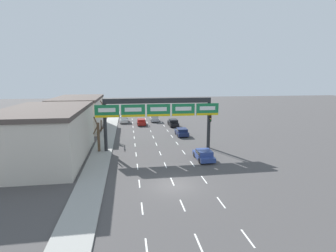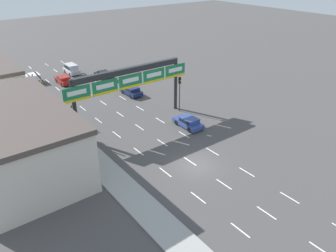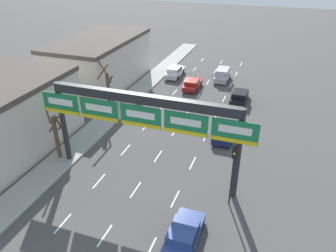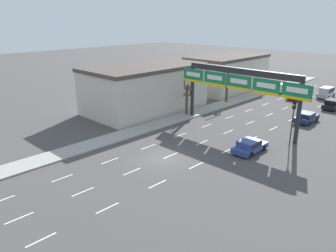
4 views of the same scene
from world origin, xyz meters
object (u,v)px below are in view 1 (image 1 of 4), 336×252
at_px(car_white, 124,119).
at_px(car_blue, 204,154).
at_px(car_navy, 182,132).
at_px(suv_silver, 154,117).
at_px(tree_bare_closest, 99,135).
at_px(car_black, 173,122).
at_px(sign_gantry, 158,109).
at_px(car_red, 141,122).
at_px(traffic_light_near_gantry, 210,125).
at_px(tree_bare_second, 104,120).

distance_m(car_white, car_blue, 31.20).
bearing_deg(car_navy, suv_silver, 101.66).
distance_m(car_blue, tree_bare_closest, 14.67).
height_order(car_white, car_black, car_white).
xyz_separation_m(car_blue, tree_bare_closest, (-13.44, 5.60, 1.80)).
relative_size(car_white, tree_bare_closest, 0.96).
bearing_deg(sign_gantry, car_red, 94.09).
distance_m(suv_silver, traffic_light_near_gantry, 26.13).
xyz_separation_m(car_black, car_blue, (-0.09, -23.35, -0.07)).
height_order(car_blue, tree_bare_closest, tree_bare_closest).
xyz_separation_m(traffic_light_near_gantry, tree_bare_second, (-15.61, 10.62, -0.54)).
xyz_separation_m(car_navy, traffic_light_near_gantry, (2.15, -9.39, 2.82)).
bearing_deg(traffic_light_near_gantry, car_blue, -115.54).
bearing_deg(sign_gantry, car_white, 102.25).
bearing_deg(tree_bare_second, car_blue, -48.40).
bearing_deg(car_red, tree_bare_second, -123.55).
height_order(car_white, tree_bare_second, tree_bare_second).
height_order(car_black, traffic_light_near_gantry, traffic_light_near_gantry).
bearing_deg(tree_bare_closest, suv_silver, 67.39).
height_order(car_blue, car_navy, car_navy).
distance_m(car_white, tree_bare_closest, 24.12).
distance_m(car_blue, car_navy, 13.92).
height_order(car_white, car_red, car_white).
bearing_deg(traffic_light_near_gantry, car_white, 116.56).
xyz_separation_m(sign_gantry, car_red, (-1.43, 20.03, -5.18)).
bearing_deg(tree_bare_second, car_red, 56.45).
bearing_deg(suv_silver, car_navy, -78.34).
height_order(car_navy, traffic_light_near_gantry, traffic_light_near_gantry).
bearing_deg(car_white, car_blue, -70.73).
relative_size(sign_gantry, tree_bare_second, 2.76).
distance_m(car_white, traffic_light_near_gantry, 28.00).
relative_size(car_black, car_blue, 1.06).
height_order(suv_silver, car_black, suv_silver).
bearing_deg(tree_bare_closest, car_red, 70.92).
height_order(suv_silver, traffic_light_near_gantry, traffic_light_near_gantry).
bearing_deg(suv_silver, car_red, -126.45).
distance_m(tree_bare_closest, tree_bare_second, 9.57).
height_order(car_red, tree_bare_second, tree_bare_second).
relative_size(car_navy, tree_bare_second, 0.65).
relative_size(car_red, traffic_light_near_gantry, 0.82).
distance_m(sign_gantry, car_blue, 9.15).
height_order(sign_gantry, car_navy, sign_gantry).
distance_m(car_black, car_navy, 9.43).
bearing_deg(tree_bare_second, tree_bare_closest, -89.97).
bearing_deg(car_blue, car_red, 104.34).
bearing_deg(car_red, car_white, 134.11).
relative_size(traffic_light_near_gantry, tree_bare_closest, 1.02).
relative_size(sign_gantry, car_black, 3.89).
xyz_separation_m(sign_gantry, tree_bare_closest, (-8.34, 0.05, -3.39)).
xyz_separation_m(car_red, car_navy, (6.55, -11.65, 0.01)).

